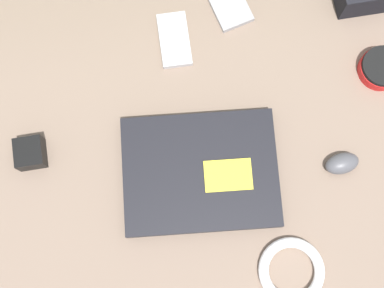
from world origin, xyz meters
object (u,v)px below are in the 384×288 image
at_px(computer_mouse, 342,163).
at_px(phone_black, 229,5).
at_px(laptop, 200,173).
at_px(speaker_puck, 381,68).
at_px(charger_brick, 30,153).
at_px(phone_silver, 175,40).

height_order(computer_mouse, phone_black, computer_mouse).
distance_m(laptop, speaker_puck, 0.42).
xyz_separation_m(speaker_puck, charger_brick, (-0.71, -0.06, 0.01)).
bearing_deg(phone_black, charger_brick, -163.87).
height_order(computer_mouse, phone_silver, computer_mouse).
distance_m(computer_mouse, phone_black, 0.40).
relative_size(laptop, speaker_puck, 3.60).
bearing_deg(computer_mouse, phone_silver, 125.81).
height_order(laptop, computer_mouse, laptop).
height_order(phone_black, charger_brick, charger_brick).
bearing_deg(phone_silver, laptop, -87.42).
xyz_separation_m(computer_mouse, phone_silver, (-0.28, 0.31, -0.01)).
relative_size(phone_silver, phone_black, 1.00).
height_order(computer_mouse, speaker_puck, same).
bearing_deg(phone_silver, computer_mouse, -46.55).
xyz_separation_m(speaker_puck, phone_black, (-0.28, 0.19, -0.01)).
bearing_deg(phone_silver, speaker_puck, -16.85).
distance_m(computer_mouse, speaker_puck, 0.21).
bearing_deg(speaker_puck, phone_black, 145.52).
height_order(speaker_puck, phone_silver, speaker_puck).
xyz_separation_m(phone_black, charger_brick, (-0.43, -0.25, 0.02)).
distance_m(laptop, phone_black, 0.36).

